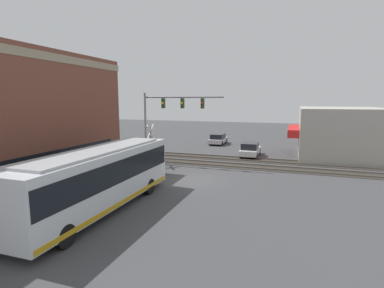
{
  "coord_description": "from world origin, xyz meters",
  "views": [
    {
      "loc": [
        -20.68,
        -6.98,
        6.0
      ],
      "look_at": [
        4.07,
        1.53,
        2.13
      ],
      "focal_mm": 28.0,
      "sensor_mm": 36.0,
      "label": 1
    }
  ],
  "objects": [
    {
      "name": "ground_plane",
      "position": [
        0.0,
        0.0,
        0.0
      ],
      "size": [
        120.0,
        120.0,
        0.0
      ],
      "primitive_type": "plane",
      "color": "#424244"
    },
    {
      "name": "shop_building",
      "position": [
        14.42,
        -11.51,
        2.59
      ],
      "size": [
        11.03,
        9.32,
        5.17
      ],
      "color": "#B2ADA3",
      "rests_on": "ground"
    },
    {
      "name": "city_bus",
      "position": [
        -7.54,
        2.8,
        1.88
      ],
      "size": [
        11.5,
        2.59,
        3.42
      ],
      "color": "silver",
      "rests_on": "ground"
    },
    {
      "name": "traffic_signal_gantry",
      "position": [
        4.56,
        4.02,
        4.94
      ],
      "size": [
        0.42,
        7.61,
        6.64
      ],
      "color": "gray",
      "rests_on": "ground"
    },
    {
      "name": "crossing_signal",
      "position": [
        3.57,
        5.33,
        2.3
      ],
      "size": [
        1.41,
        1.18,
        3.81
      ],
      "color": "gray",
      "rests_on": "ground"
    },
    {
      "name": "rail_track_near",
      "position": [
        6.0,
        0.0,
        0.03
      ],
      "size": [
        2.6,
        60.0,
        0.15
      ],
      "color": "#332D28",
      "rests_on": "ground"
    },
    {
      "name": "rail_track_far",
      "position": [
        9.2,
        0.0,
        0.03
      ],
      "size": [
        2.6,
        60.0,
        0.15
      ],
      "color": "#332D28",
      "rests_on": "ground"
    },
    {
      "name": "parked_car_white",
      "position": [
        11.32,
        -2.6,
        0.68
      ],
      "size": [
        4.36,
        1.82,
        1.48
      ],
      "color": "silver",
      "rests_on": "ground"
    },
    {
      "name": "parked_car_silver",
      "position": [
        18.77,
        2.8,
        0.66
      ],
      "size": [
        4.38,
        1.82,
        1.43
      ],
      "color": "#B7B7BC",
      "rests_on": "ground"
    },
    {
      "name": "pedestrian_at_crossing",
      "position": [
        4.25,
        4.56,
        0.91
      ],
      "size": [
        0.34,
        0.34,
        1.78
      ],
      "color": "black",
      "rests_on": "ground"
    }
  ]
}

